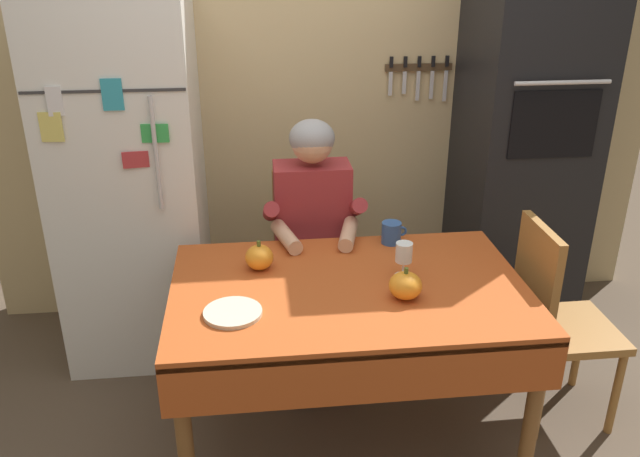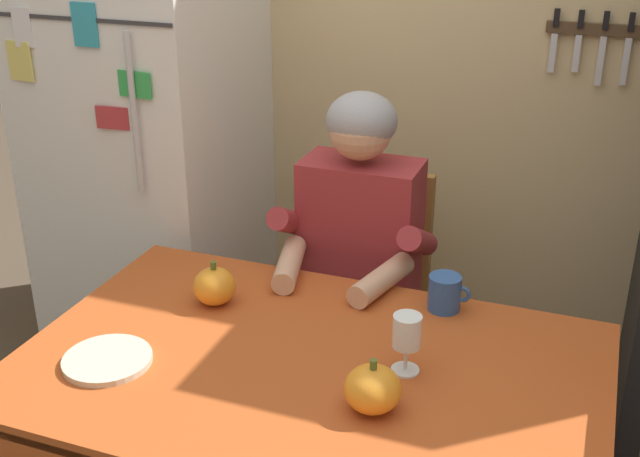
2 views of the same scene
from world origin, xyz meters
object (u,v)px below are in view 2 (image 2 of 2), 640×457
(coffee_mug, at_px, (445,293))
(wine_glass, at_px, (407,334))
(refrigerator, at_px, (151,150))
(chair_behind_person, at_px, (369,296))
(pumpkin_large, at_px, (214,286))
(serving_tray, at_px, (107,360))
(dining_table, at_px, (305,397))
(pumpkin_medium, at_px, (373,389))
(seated_person, at_px, (353,259))

(coffee_mug, distance_m, wine_glass, 0.33)
(refrigerator, bearing_deg, chair_behind_person, -5.93)
(pumpkin_large, height_order, serving_tray, pumpkin_large)
(dining_table, bearing_deg, pumpkin_medium, -26.24)
(dining_table, bearing_deg, refrigerator, 137.09)
(dining_table, distance_m, chair_behind_person, 0.81)
(refrigerator, height_order, dining_table, refrigerator)
(pumpkin_large, bearing_deg, serving_tray, -106.99)
(seated_person, xyz_separation_m, coffee_mug, (0.33, -0.21, 0.05))
(coffee_mug, xyz_separation_m, wine_glass, (-0.02, -0.32, 0.05))
(coffee_mug, distance_m, pumpkin_medium, 0.49)
(dining_table, xyz_separation_m, chair_behind_person, (-0.08, 0.79, -0.14))
(seated_person, xyz_separation_m, wine_glass, (0.31, -0.53, 0.10))
(coffee_mug, relative_size, serving_tray, 0.54)
(coffee_mug, bearing_deg, chair_behind_person, 129.46)
(coffee_mug, height_order, pumpkin_medium, pumpkin_medium)
(dining_table, height_order, pumpkin_large, pumpkin_large)
(chair_behind_person, relative_size, serving_tray, 4.34)
(pumpkin_large, relative_size, pumpkin_medium, 0.99)
(coffee_mug, bearing_deg, serving_tray, -142.48)
(chair_behind_person, xyz_separation_m, pumpkin_medium, (0.28, -0.89, 0.28))
(wine_glass, distance_m, pumpkin_large, 0.59)
(refrigerator, bearing_deg, pumpkin_medium, -40.52)
(chair_behind_person, xyz_separation_m, wine_glass, (0.31, -0.72, 0.33))
(chair_behind_person, bearing_deg, seated_person, -90.00)
(refrigerator, relative_size, wine_glass, 12.02)
(dining_table, distance_m, coffee_mug, 0.48)
(refrigerator, height_order, seated_person, refrigerator)
(seated_person, relative_size, serving_tray, 5.81)
(dining_table, relative_size, pumpkin_medium, 11.03)
(wine_glass, height_order, pumpkin_large, wine_glass)
(refrigerator, distance_m, pumpkin_large, 0.91)
(seated_person, bearing_deg, dining_table, -82.50)
(refrigerator, relative_size, pumpkin_medium, 14.19)
(wine_glass, xyz_separation_m, serving_tray, (-0.68, -0.22, -0.09))
(pumpkin_large, xyz_separation_m, serving_tray, (-0.11, -0.35, -0.04))
(refrigerator, xyz_separation_m, dining_table, (0.95, -0.88, -0.24))
(coffee_mug, distance_m, pumpkin_large, 0.62)
(refrigerator, bearing_deg, serving_tray, -64.25)
(chair_behind_person, height_order, pumpkin_medium, chair_behind_person)
(pumpkin_large, bearing_deg, seated_person, 56.23)
(pumpkin_medium, distance_m, serving_tray, 0.65)
(refrigerator, bearing_deg, pumpkin_large, -48.24)
(seated_person, bearing_deg, wine_glass, -60.14)
(chair_behind_person, height_order, pumpkin_large, chair_behind_person)
(wine_glass, relative_size, serving_tray, 0.70)
(coffee_mug, bearing_deg, pumpkin_large, -162.56)
(pumpkin_large, bearing_deg, dining_table, -30.82)
(coffee_mug, height_order, wine_glass, wine_glass)
(seated_person, height_order, pumpkin_medium, seated_person)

